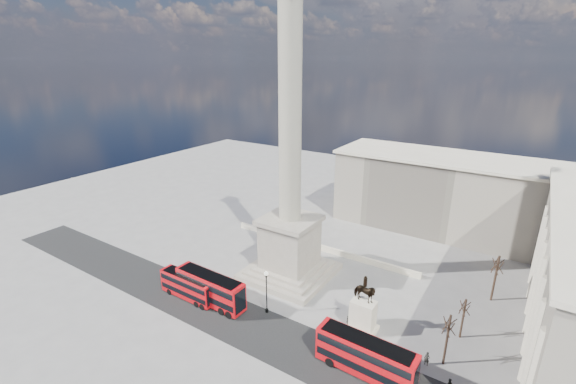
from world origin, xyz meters
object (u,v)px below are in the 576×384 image
(red_bus_a, at_px, (188,286))
(red_bus_c, at_px, (366,357))
(equestrian_statue, at_px, (363,311))
(pedestrian_walking, at_px, (427,359))
(victorian_lamp, at_px, (266,289))
(pedestrian_crossing, at_px, (348,321))
(red_bus_b, at_px, (211,289))
(nelsons_column, at_px, (290,206))

(red_bus_a, distance_m, red_bus_c, 29.57)
(equestrian_statue, xyz_separation_m, pedestrian_walking, (9.38, -1.90, -2.08))
(red_bus_c, distance_m, pedestrian_walking, 8.29)
(pedestrian_walking, bearing_deg, red_bus_c, -131.28)
(victorian_lamp, height_order, pedestrian_crossing, victorian_lamp)
(red_bus_b, height_order, pedestrian_crossing, red_bus_b)
(red_bus_b, relative_size, pedestrian_walking, 6.61)
(red_bus_c, bearing_deg, red_bus_b, -179.46)
(red_bus_c, height_order, pedestrian_crossing, red_bus_c)
(nelsons_column, xyz_separation_m, victorian_lamp, (2.98, -11.03, -8.83))
(pedestrian_walking, bearing_deg, pedestrian_crossing, 178.95)
(victorian_lamp, bearing_deg, red_bus_a, -163.15)
(red_bus_c, bearing_deg, red_bus_a, -177.50)
(red_bus_a, xyz_separation_m, pedestrian_crossing, (24.23, 7.30, -1.19))
(equestrian_statue, relative_size, pedestrian_crossing, 4.53)
(red_bus_a, xyz_separation_m, victorian_lamp, (12.55, 3.80, 1.94))
(pedestrian_walking, bearing_deg, equestrian_statue, 173.76)
(red_bus_c, xyz_separation_m, victorian_lamp, (-17.02, 3.32, 1.50))
(equestrian_statue, relative_size, pedestrian_walking, 4.64)
(red_bus_b, height_order, red_bus_c, red_bus_b)
(nelsons_column, relative_size, pedestrian_walking, 26.88)
(equestrian_statue, height_order, pedestrian_crossing, equestrian_statue)
(red_bus_a, bearing_deg, victorian_lamp, 16.95)
(equestrian_statue, xyz_separation_m, pedestrian_crossing, (-1.85, -0.67, -2.05))
(nelsons_column, relative_size, pedestrian_crossing, 26.28)
(victorian_lamp, bearing_deg, red_bus_b, -161.60)
(red_bus_a, xyz_separation_m, pedestrian_walking, (35.45, 6.07, -1.21))
(red_bus_a, height_order, victorian_lamp, victorian_lamp)
(pedestrian_walking, xyz_separation_m, pedestrian_crossing, (-11.23, 1.23, 0.02))
(red_bus_b, distance_m, equestrian_statue, 23.22)
(pedestrian_walking, bearing_deg, red_bus_b, -165.54)
(nelsons_column, height_order, equestrian_statue, nelsons_column)
(red_bus_a, relative_size, pedestrian_walking, 5.43)
(red_bus_a, xyz_separation_m, red_bus_b, (3.95, 0.94, 0.46))
(red_bus_b, relative_size, victorian_lamp, 1.77)
(nelsons_column, xyz_separation_m, red_bus_b, (-5.62, -13.89, -10.32))
(victorian_lamp, xyz_separation_m, pedestrian_crossing, (11.68, 3.50, -3.14))
(victorian_lamp, height_order, equestrian_statue, equestrian_statue)
(victorian_lamp, xyz_separation_m, pedestrian_walking, (22.91, 2.27, -3.16))
(victorian_lamp, xyz_separation_m, equestrian_statue, (13.53, 4.17, -1.08))
(red_bus_b, bearing_deg, nelsons_column, 68.90)
(nelsons_column, xyz_separation_m, red_bus_c, (19.99, -14.36, -10.33))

